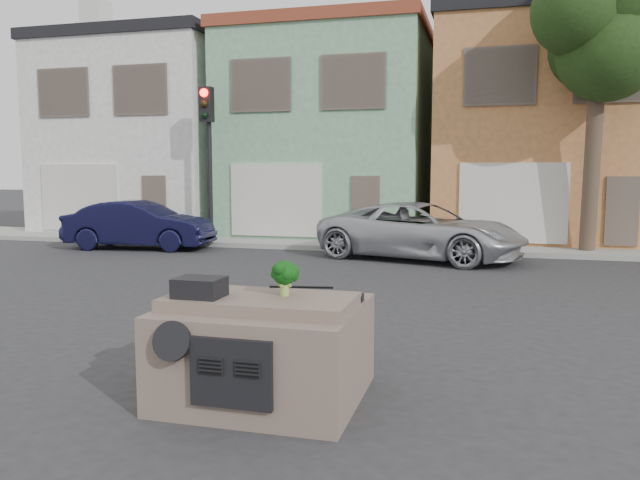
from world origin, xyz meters
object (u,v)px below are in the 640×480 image
at_px(navy_sedan, 140,249).
at_px(broccoli, 284,278).
at_px(traffic_signal, 208,166).
at_px(silver_pickup, 421,259).

xyz_separation_m(navy_sedan, broccoli, (8.40, -11.08, 1.31)).
bearing_deg(traffic_signal, broccoli, -61.81).
xyz_separation_m(silver_pickup, broccoli, (-0.27, -11.03, 1.31)).
distance_m(silver_pickup, broccoli, 11.11).
distance_m(silver_pickup, traffic_signal, 7.61).
bearing_deg(silver_pickup, traffic_signal, 93.50).
bearing_deg(traffic_signal, navy_sedan, -138.30).
xyz_separation_m(traffic_signal, broccoli, (6.73, -12.57, -1.24)).
relative_size(traffic_signal, broccoli, 13.62).
height_order(navy_sedan, traffic_signal, traffic_signal).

